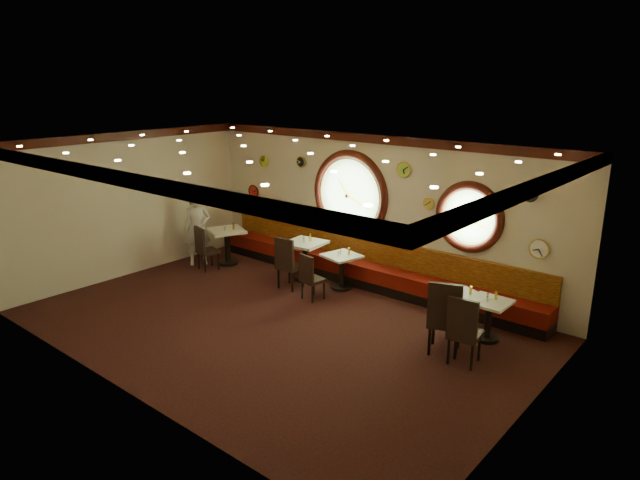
% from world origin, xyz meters
% --- Properties ---
extents(floor, '(9.00, 6.00, 0.00)m').
position_xyz_m(floor, '(0.00, 0.00, 0.00)').
color(floor, black).
rests_on(floor, ground).
extents(ceiling, '(9.00, 6.00, 0.02)m').
position_xyz_m(ceiling, '(0.00, 0.00, 3.20)').
color(ceiling, '#B58033').
rests_on(ceiling, wall_back).
extents(wall_back, '(9.00, 0.02, 3.20)m').
position_xyz_m(wall_back, '(0.00, 3.00, 1.60)').
color(wall_back, beige).
rests_on(wall_back, floor).
extents(wall_front, '(9.00, 0.02, 3.20)m').
position_xyz_m(wall_front, '(0.00, -3.00, 1.60)').
color(wall_front, beige).
rests_on(wall_front, floor).
extents(wall_left, '(0.02, 6.00, 3.20)m').
position_xyz_m(wall_left, '(-4.50, 0.00, 1.60)').
color(wall_left, beige).
rests_on(wall_left, floor).
extents(wall_right, '(0.02, 6.00, 3.20)m').
position_xyz_m(wall_right, '(4.50, 0.00, 1.60)').
color(wall_right, beige).
rests_on(wall_right, floor).
extents(molding_back, '(9.00, 0.10, 0.18)m').
position_xyz_m(molding_back, '(0.00, 2.95, 3.11)').
color(molding_back, '#37100A').
rests_on(molding_back, wall_back).
extents(molding_front, '(9.00, 0.10, 0.18)m').
position_xyz_m(molding_front, '(0.00, -2.95, 3.11)').
color(molding_front, '#37100A').
rests_on(molding_front, wall_back).
extents(molding_left, '(0.10, 6.00, 0.18)m').
position_xyz_m(molding_left, '(-4.45, 0.00, 3.11)').
color(molding_left, '#37100A').
rests_on(molding_left, wall_back).
extents(molding_right, '(0.10, 6.00, 0.18)m').
position_xyz_m(molding_right, '(4.45, 0.00, 3.11)').
color(molding_right, '#37100A').
rests_on(molding_right, wall_back).
extents(banquette_base, '(8.00, 0.55, 0.20)m').
position_xyz_m(banquette_base, '(0.00, 2.72, 0.10)').
color(banquette_base, black).
rests_on(banquette_base, floor).
extents(banquette_seat, '(8.00, 0.55, 0.30)m').
position_xyz_m(banquette_seat, '(0.00, 2.72, 0.35)').
color(banquette_seat, '#5C0D07').
rests_on(banquette_seat, banquette_base).
extents(banquette_back, '(8.00, 0.10, 0.55)m').
position_xyz_m(banquette_back, '(0.00, 2.94, 0.75)').
color(banquette_back, '#641507').
rests_on(banquette_back, wall_back).
extents(porthole_left_glass, '(1.66, 0.02, 1.66)m').
position_xyz_m(porthole_left_glass, '(-0.60, 3.00, 1.85)').
color(porthole_left_glass, '#94C979').
rests_on(porthole_left_glass, wall_back).
extents(porthole_left_frame, '(1.98, 0.18, 1.98)m').
position_xyz_m(porthole_left_frame, '(-0.60, 2.98, 1.85)').
color(porthole_left_frame, '#37100A').
rests_on(porthole_left_frame, wall_back).
extents(porthole_left_ring, '(1.61, 0.03, 1.61)m').
position_xyz_m(porthole_left_ring, '(-0.60, 2.95, 1.85)').
color(porthole_left_ring, gold).
rests_on(porthole_left_ring, wall_back).
extents(porthole_right_glass, '(1.10, 0.02, 1.10)m').
position_xyz_m(porthole_right_glass, '(2.20, 3.00, 1.80)').
color(porthole_right_glass, '#94C979').
rests_on(porthole_right_glass, wall_back).
extents(porthole_right_frame, '(1.38, 0.18, 1.38)m').
position_xyz_m(porthole_right_frame, '(2.20, 2.98, 1.80)').
color(porthole_right_frame, '#37100A').
rests_on(porthole_right_frame, wall_back).
extents(porthole_right_ring, '(1.09, 0.03, 1.09)m').
position_xyz_m(porthole_right_ring, '(2.20, 2.95, 1.80)').
color(porthole_right_ring, gold).
rests_on(porthole_right_ring, wall_back).
extents(wall_clock_0, '(0.30, 0.03, 0.30)m').
position_xyz_m(wall_clock_0, '(0.75, 2.96, 2.55)').
color(wall_clock_0, '#9DCD40').
rests_on(wall_clock_0, wall_back).
extents(wall_clock_1, '(0.24, 0.03, 0.24)m').
position_xyz_m(wall_clock_1, '(0.85, 2.96, 1.20)').
color(wall_clock_1, red).
rests_on(wall_clock_1, wall_back).
extents(wall_clock_2, '(0.32, 0.03, 0.32)m').
position_xyz_m(wall_clock_2, '(-3.60, 2.96, 1.55)').
color(wall_clock_2, red).
rests_on(wall_clock_2, wall_back).
extents(wall_clock_3, '(0.28, 0.03, 0.28)m').
position_xyz_m(wall_clock_3, '(3.30, 2.96, 2.40)').
color(wall_clock_3, black).
rests_on(wall_clock_3, wall_back).
extents(wall_clock_4, '(0.34, 0.03, 0.34)m').
position_xyz_m(wall_clock_4, '(3.55, 2.96, 1.45)').
color(wall_clock_4, white).
rests_on(wall_clock_4, wall_back).
extents(wall_clock_5, '(0.24, 0.03, 0.24)m').
position_xyz_m(wall_clock_5, '(-2.00, 2.96, 2.45)').
color(wall_clock_5, black).
rests_on(wall_clock_5, wall_back).
extents(wall_clock_6, '(0.22, 0.03, 0.22)m').
position_xyz_m(wall_clock_6, '(1.35, 2.96, 1.95)').
color(wall_clock_6, gold).
rests_on(wall_clock_6, wall_back).
extents(wall_clock_7, '(0.26, 0.03, 0.26)m').
position_xyz_m(wall_clock_7, '(-3.20, 2.96, 2.35)').
color(wall_clock_7, '#8EA921').
rests_on(wall_clock_7, wall_back).
extents(wall_clock_8, '(0.20, 0.03, 0.20)m').
position_xyz_m(wall_clock_8, '(-1.90, 2.96, 1.20)').
color(wall_clock_8, white).
rests_on(wall_clock_8, wall_back).
extents(table_a, '(1.03, 1.03, 0.85)m').
position_xyz_m(table_a, '(-3.32, 1.78, 0.54)').
color(table_a, black).
rests_on(table_a, floor).
extents(table_b, '(0.87, 0.87, 0.87)m').
position_xyz_m(table_b, '(-1.18, 2.16, 0.55)').
color(table_b, black).
rests_on(table_b, floor).
extents(table_c, '(0.81, 0.81, 0.75)m').
position_xyz_m(table_c, '(-0.22, 2.22, 0.47)').
color(table_c, black).
rests_on(table_c, floor).
extents(table_d, '(0.87, 0.87, 0.73)m').
position_xyz_m(table_d, '(2.75, 1.82, 0.46)').
color(table_d, black).
rests_on(table_d, floor).
extents(table_e, '(0.66, 0.66, 0.72)m').
position_xyz_m(table_e, '(3.18, 1.89, 0.45)').
color(table_e, black).
rests_on(table_e, floor).
extents(chair_a, '(0.52, 0.52, 0.64)m').
position_xyz_m(chair_a, '(-3.39, 1.14, 0.59)').
color(chair_a, black).
rests_on(chair_a, floor).
extents(chair_b, '(0.51, 0.51, 0.70)m').
position_xyz_m(chair_b, '(-1.08, 1.48, 0.65)').
color(chair_b, black).
rests_on(chair_b, floor).
extents(chair_c, '(0.46, 0.46, 0.59)m').
position_xyz_m(chair_c, '(-0.32, 1.32, 0.55)').
color(chair_c, black).
rests_on(chair_c, floor).
extents(chair_d, '(0.68, 0.68, 0.78)m').
position_xyz_m(chair_d, '(2.86, 0.93, 0.72)').
color(chair_d, black).
rests_on(chair_d, floor).
extents(chair_e, '(0.53, 0.53, 0.70)m').
position_xyz_m(chair_e, '(3.25, 0.80, 0.65)').
color(chair_e, black).
rests_on(chair_e, floor).
extents(condiment_a_salt, '(0.04, 0.04, 0.11)m').
position_xyz_m(condiment_a_salt, '(-3.41, 1.83, 0.91)').
color(condiment_a_salt, silver).
rests_on(condiment_a_salt, table_a).
extents(condiment_b_salt, '(0.04, 0.04, 0.10)m').
position_xyz_m(condiment_b_salt, '(-1.24, 2.18, 0.92)').
color(condiment_b_salt, silver).
rests_on(condiment_b_salt, table_b).
extents(condiment_c_salt, '(0.03, 0.03, 0.09)m').
position_xyz_m(condiment_c_salt, '(-0.27, 2.24, 0.79)').
color(condiment_c_salt, silver).
rests_on(condiment_c_salt, table_c).
extents(condiment_d_salt, '(0.04, 0.04, 0.11)m').
position_xyz_m(condiment_d_salt, '(2.70, 1.84, 0.78)').
color(condiment_d_salt, silver).
rests_on(condiment_d_salt, table_d).
extents(condiment_a_pepper, '(0.03, 0.03, 0.09)m').
position_xyz_m(condiment_a_pepper, '(-3.29, 1.69, 0.90)').
color(condiment_a_pepper, '#B9B8BD').
rests_on(condiment_a_pepper, table_a).
extents(condiment_b_pepper, '(0.03, 0.03, 0.10)m').
position_xyz_m(condiment_b_pepper, '(-1.16, 2.09, 0.92)').
color(condiment_b_pepper, silver).
rests_on(condiment_b_pepper, table_b).
extents(condiment_c_pepper, '(0.03, 0.03, 0.09)m').
position_xyz_m(condiment_c_pepper, '(-0.26, 2.15, 0.79)').
color(condiment_c_pepper, silver).
rests_on(condiment_c_pepper, table_c).
extents(condiment_d_pepper, '(0.04, 0.04, 0.11)m').
position_xyz_m(condiment_d_pepper, '(2.75, 1.77, 0.79)').
color(condiment_d_pepper, silver).
rests_on(condiment_d_pepper, table_d).
extents(condiment_a_bottle, '(0.05, 0.05, 0.16)m').
position_xyz_m(condiment_a_bottle, '(-3.21, 1.89, 0.94)').
color(condiment_a_bottle, '#C7862F').
rests_on(condiment_a_bottle, table_a).
extents(condiment_b_bottle, '(0.05, 0.05, 0.17)m').
position_xyz_m(condiment_b_bottle, '(-1.13, 2.28, 0.95)').
color(condiment_b_bottle, gold).
rests_on(condiment_b_bottle, table_b).
extents(condiment_c_bottle, '(0.05, 0.05, 0.15)m').
position_xyz_m(condiment_c_bottle, '(-0.11, 2.32, 0.82)').
color(condiment_c_bottle, '#C68A2E').
rests_on(condiment_c_bottle, table_c).
extents(condiment_d_bottle, '(0.05, 0.05, 0.15)m').
position_xyz_m(condiment_d_bottle, '(2.82, 1.91, 0.80)').
color(condiment_d_bottle, gold).
rests_on(condiment_d_bottle, table_d).
extents(condiment_e_salt, '(0.04, 0.04, 0.11)m').
position_xyz_m(condiment_e_salt, '(3.12, 1.93, 0.77)').
color(condiment_e_salt, silver).
rests_on(condiment_e_salt, table_e).
extents(condiment_e_pepper, '(0.03, 0.03, 0.09)m').
position_xyz_m(condiment_e_pepper, '(3.18, 1.81, 0.76)').
color(condiment_e_pepper, silver).
rests_on(condiment_e_pepper, table_e).
extents(condiment_e_bottle, '(0.05, 0.05, 0.15)m').
position_xyz_m(condiment_e_bottle, '(3.24, 2.01, 0.79)').
color(condiment_e_bottle, gold).
rests_on(condiment_e_bottle, table_e).
extents(waiter, '(0.70, 0.75, 1.72)m').
position_xyz_m(waiter, '(-3.86, 1.35, 0.86)').
color(waiter, silver).
rests_on(waiter, floor).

